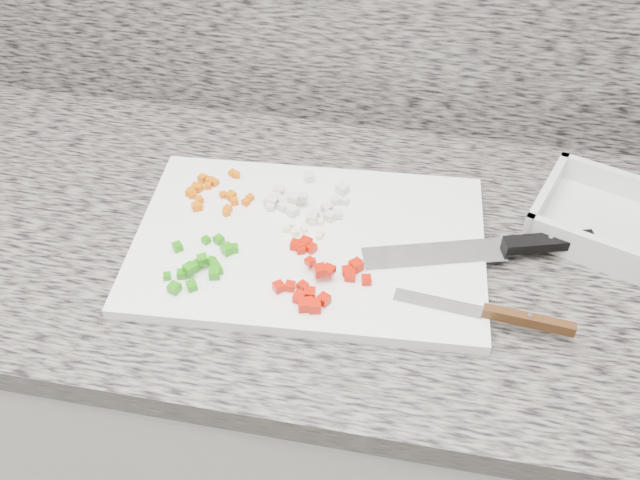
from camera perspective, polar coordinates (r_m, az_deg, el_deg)
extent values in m
cube|color=silver|center=(1.43, -1.95, -13.10)|extent=(3.92, 0.62, 0.86)
cube|color=slate|center=(1.08, -2.51, -0.02)|extent=(3.96, 0.64, 0.04)
cube|color=white|center=(1.04, -0.88, -0.23)|extent=(0.53, 0.37, 0.02)
cube|color=#D65D04|center=(1.10, -7.14, 3.57)|extent=(0.02, 0.02, 0.01)
cube|color=#D65D04|center=(1.12, -9.70, 4.15)|extent=(0.02, 0.02, 0.01)
cube|color=#D65D04|center=(1.12, -10.33, 3.78)|extent=(0.01, 0.01, 0.01)
cube|color=#D65D04|center=(1.13, -8.82, 4.75)|extent=(0.01, 0.01, 0.01)
cube|color=#D65D04|center=(1.08, -7.39, 2.47)|extent=(0.01, 0.01, 0.01)
cube|color=#D65D04|center=(1.10, -7.21, 3.49)|extent=(0.01, 0.01, 0.01)
cube|color=#D65D04|center=(1.11, -10.15, 3.60)|extent=(0.01, 0.01, 0.01)
cube|color=#D65D04|center=(1.09, -6.86, 3.11)|extent=(0.01, 0.01, 0.01)
cube|color=#D65D04|center=(1.09, -9.88, 2.66)|extent=(0.02, 0.02, 0.01)
cube|color=#D65D04|center=(1.07, -7.51, 2.18)|extent=(0.01, 0.01, 0.01)
cube|color=#D65D04|center=(1.10, -9.63, 3.19)|extent=(0.01, 0.01, 0.01)
cube|color=#D65D04|center=(1.13, -8.95, 4.33)|extent=(0.01, 0.01, 0.01)
cube|color=#D65D04|center=(1.13, -8.43, 4.61)|extent=(0.01, 0.01, 0.01)
cube|color=#D65D04|center=(1.09, -9.61, 2.63)|extent=(0.01, 0.01, 0.01)
cube|color=#D65D04|center=(1.10, -5.62, 3.40)|extent=(0.01, 0.01, 0.01)
cube|color=#D65D04|center=(1.14, -6.67, 5.17)|extent=(0.01, 0.01, 0.01)
cube|color=#D65D04|center=(1.12, -9.88, 4.16)|extent=(0.01, 0.01, 0.01)
cube|color=#D65D04|center=(1.14, -7.01, 5.35)|extent=(0.01, 0.01, 0.01)
cube|color=#D65D04|center=(1.09, -5.95, 3.04)|extent=(0.01, 0.01, 0.01)
cube|color=#D65D04|center=(1.11, -7.77, 3.63)|extent=(0.01, 0.01, 0.01)
cube|color=#D65D04|center=(1.14, -9.37, 4.88)|extent=(0.01, 0.01, 0.01)
cube|color=silver|center=(1.06, -2.22, 2.37)|extent=(0.02, 0.02, 0.01)
cube|color=silver|center=(1.07, -2.11, 3.39)|extent=(0.02, 0.02, 0.01)
cube|color=silver|center=(1.07, 0.56, 2.55)|extent=(0.02, 0.02, 0.01)
cube|color=silver|center=(1.08, 1.19, 3.18)|extent=(0.02, 0.02, 0.01)
cube|color=silver|center=(1.09, -2.52, 3.39)|extent=(0.02, 0.02, 0.01)
cube|color=silver|center=(1.07, -1.38, 3.47)|extent=(0.01, 0.01, 0.01)
cube|color=silver|center=(1.06, -0.31, 2.20)|extent=(0.01, 0.01, 0.01)
cube|color=silver|center=(1.05, -0.65, 1.76)|extent=(0.01, 0.01, 0.01)
cube|color=silver|center=(1.05, 0.76, 1.91)|extent=(0.02, 0.02, 0.01)
cube|color=silver|center=(1.06, 1.37, 2.13)|extent=(0.01, 0.01, 0.01)
cube|color=silver|center=(1.08, -3.04, 3.18)|extent=(0.02, 0.02, 0.01)
cube|color=silver|center=(1.13, -0.87, 5.08)|extent=(0.02, 0.02, 0.01)
cube|color=silver|center=(1.08, -4.06, 3.14)|extent=(0.02, 0.02, 0.01)
cube|color=silver|center=(1.10, -3.28, 3.93)|extent=(0.02, 0.02, 0.01)
cube|color=silver|center=(1.07, -2.63, 2.75)|extent=(0.02, 0.02, 0.01)
cube|color=silver|center=(1.08, 1.99, 3.14)|extent=(0.01, 0.01, 0.01)
cube|color=silver|center=(1.10, 1.81, 4.16)|extent=(0.02, 0.02, 0.01)
cube|color=silver|center=(1.08, -4.01, 2.68)|extent=(0.01, 0.01, 0.01)
cube|color=silver|center=(1.08, -3.78, 3.09)|extent=(0.02, 0.02, 0.01)
cube|color=silver|center=(1.09, -3.53, 3.49)|extent=(0.02, 0.02, 0.01)
cube|color=silver|center=(1.07, -2.99, 2.74)|extent=(0.02, 0.02, 0.01)
cube|color=#20830B|center=(1.03, -9.11, 0.00)|extent=(0.01, 0.01, 0.01)
cube|color=#20830B|center=(1.01, -6.90, -0.66)|extent=(0.01, 0.01, 0.01)
cube|color=#20830B|center=(0.99, -12.13, -2.83)|extent=(0.01, 0.01, 0.01)
cube|color=#20830B|center=(0.99, -8.21, -2.38)|extent=(0.02, 0.02, 0.01)
cube|color=#20830B|center=(1.01, -7.44, -0.74)|extent=(0.02, 0.02, 0.01)
cube|color=#20830B|center=(0.98, -8.44, -2.64)|extent=(0.02, 0.02, 0.01)
cube|color=#20830B|center=(0.99, -8.43, -1.99)|extent=(0.02, 0.02, 0.01)
cube|color=#20830B|center=(0.97, -11.58, -3.76)|extent=(0.02, 0.02, 0.01)
cube|color=#20830B|center=(0.99, -9.39, -1.53)|extent=(0.02, 0.02, 0.01)
cube|color=#20830B|center=(0.97, -10.23, -3.61)|extent=(0.02, 0.02, 0.01)
cube|color=#20830B|center=(1.03, -11.34, -0.53)|extent=(0.02, 0.02, 0.01)
cube|color=#20830B|center=(0.99, -11.03, -2.69)|extent=(0.01, 0.01, 0.01)
cube|color=#20830B|center=(1.00, -8.66, -1.67)|extent=(0.01, 0.01, 0.01)
cube|color=#20830B|center=(0.98, -10.40, -2.27)|extent=(0.02, 0.02, 0.01)
cube|color=#20830B|center=(1.03, -8.10, 0.06)|extent=(0.02, 0.02, 0.01)
cube|color=#20830B|center=(1.00, -9.88, -2.03)|extent=(0.02, 0.02, 0.01)
cube|color=#BE1202|center=(0.93, -1.28, -5.22)|extent=(0.02, 0.02, 0.01)
cube|color=#BE1202|center=(0.97, 3.72, -3.18)|extent=(0.02, 0.02, 0.01)
cube|color=#BE1202|center=(1.01, -1.20, -0.19)|extent=(0.02, 0.02, 0.01)
cube|color=#BE1202|center=(0.96, -2.40, -3.70)|extent=(0.01, 0.01, 0.01)
cube|color=#BE1202|center=(0.99, -0.63, -1.80)|extent=(0.01, 0.01, 0.01)
cube|color=#BE1202|center=(0.99, 2.99, -1.89)|extent=(0.02, 0.02, 0.01)
cube|color=#BE1202|center=(0.97, 2.42, -2.80)|extent=(0.02, 0.02, 0.01)
cube|color=#BE1202|center=(0.94, -1.65, -4.61)|extent=(0.02, 0.02, 0.01)
cube|color=#BE1202|center=(1.01, -0.73, -0.60)|extent=(0.02, 0.02, 0.01)
cube|color=#BE1202|center=(0.93, -0.42, -5.32)|extent=(0.02, 0.02, 0.02)
cube|color=#BE1202|center=(0.96, -0.01, -2.46)|extent=(0.02, 0.02, 0.01)
cube|color=#BE1202|center=(1.01, -1.03, -0.24)|extent=(0.02, 0.02, 0.01)
cube|color=#BE1202|center=(0.98, 2.90, -2.04)|extent=(0.02, 0.02, 0.01)
cube|color=#BE1202|center=(1.01, -1.57, -0.43)|extent=(0.02, 0.02, 0.01)
cube|color=#BE1202|center=(0.95, -0.84, -4.30)|extent=(0.02, 0.02, 0.01)
cube|color=#BE1202|center=(0.96, 0.70, -2.43)|extent=(0.02, 0.02, 0.01)
cube|color=#BE1202|center=(0.96, -1.39, -3.70)|extent=(0.02, 0.02, 0.01)
cube|color=#BE1202|center=(0.98, 2.66, -2.22)|extent=(0.01, 0.01, 0.01)
cube|color=#BE1202|center=(0.94, 0.31, -4.77)|extent=(0.02, 0.02, 0.01)
cube|color=#BE1202|center=(1.01, -1.97, -0.39)|extent=(0.01, 0.01, 0.01)
cube|color=#BE1202|center=(0.97, -0.84, -1.72)|extent=(0.02, 0.02, 0.01)
cube|color=#BE1202|center=(1.01, -1.56, -0.72)|extent=(0.02, 0.02, 0.01)
cube|color=#BE1202|center=(0.98, 2.14, -2.47)|extent=(0.02, 0.02, 0.01)
cube|color=#BE1202|center=(0.96, -3.32, -3.73)|extent=(0.02, 0.02, 0.01)
cube|color=#BE1202|center=(0.94, -0.84, -5.12)|extent=(0.02, 0.02, 0.01)
cube|color=#F9ECC0|center=(1.04, -2.73, 0.95)|extent=(0.01, 0.01, 0.01)
cube|color=#F9ECC0|center=(1.05, -0.90, 1.51)|extent=(0.01, 0.01, 0.01)
cube|color=#F9ECC0|center=(1.04, -1.38, 1.06)|extent=(0.01, 0.01, 0.01)
cube|color=#F9ECC0|center=(1.03, -2.00, 0.60)|extent=(0.01, 0.01, 0.01)
cube|color=#F9ECC0|center=(1.02, -1.52, -0.21)|extent=(0.01, 0.01, 0.01)
cube|color=#F9ECC0|center=(1.05, -2.37, 1.22)|extent=(0.01, 0.01, 0.01)
cube|color=#F9ECC0|center=(1.03, -0.09, 0.27)|extent=(0.01, 0.01, 0.01)
cube|color=#F9ECC0|center=(1.05, 0.03, 1.42)|extent=(0.01, 0.01, 0.01)
cube|color=#F9ECC0|center=(1.03, 0.05, 0.56)|extent=(0.01, 0.01, 0.01)
cube|color=#F9ECC0|center=(1.05, -0.59, 1.54)|extent=(0.01, 0.01, 0.01)
cube|color=#F9ECC0|center=(1.01, -0.65, -0.35)|extent=(0.01, 0.01, 0.01)
cube|color=#F9ECC0|center=(1.04, -1.22, 0.84)|extent=(0.01, 0.01, 0.01)
cube|color=#F9ECC0|center=(1.02, -1.81, -0.32)|extent=(0.01, 0.01, 0.01)
cube|color=silver|center=(1.02, 9.10, -1.14)|extent=(0.21, 0.10, 0.00)
cube|color=black|center=(1.06, 17.86, -0.17)|extent=(0.13, 0.06, 0.02)
cylinder|color=silver|center=(1.06, 17.97, 0.18)|extent=(0.01, 0.01, 0.00)
cube|color=silver|center=(0.95, 9.39, -5.05)|extent=(0.12, 0.03, 0.00)
cube|color=#4D2A13|center=(0.95, 16.35, -6.17)|extent=(0.12, 0.02, 0.02)
cylinder|color=silver|center=(0.95, 16.45, -5.82)|extent=(0.01, 0.01, 0.00)
cube|color=silver|center=(1.14, 22.88, 0.53)|extent=(0.29, 0.25, 0.01)
cube|color=silver|center=(1.19, 24.11, 3.77)|extent=(0.24, 0.09, 0.04)
cube|color=silver|center=(1.06, 22.24, -1.11)|extent=(0.24, 0.09, 0.04)
cube|color=silver|center=(1.13, 17.66, 3.55)|extent=(0.07, 0.17, 0.04)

